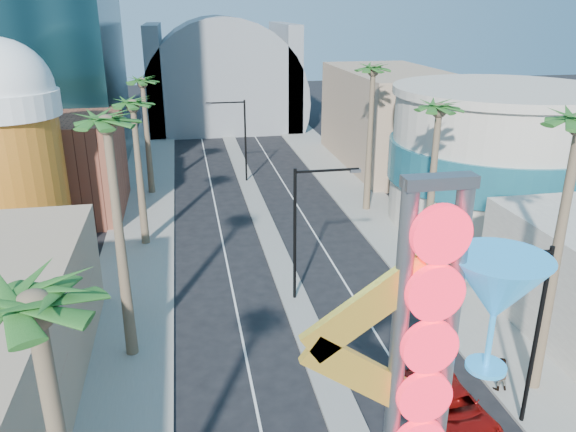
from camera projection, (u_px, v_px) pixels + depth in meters
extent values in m
cube|color=gray|center=(143.00, 220.00, 45.22)|extent=(5.00, 100.00, 0.15)
cube|color=gray|center=(368.00, 205.00, 48.53)|extent=(5.00, 100.00, 0.15)
cube|color=gray|center=(255.00, 201.00, 49.63)|extent=(1.60, 84.00, 0.15)
cube|color=brown|center=(58.00, 167.00, 45.46)|extent=(10.00, 10.00, 8.00)
cube|color=tan|center=(390.00, 118.00, 59.88)|extent=(10.00, 20.00, 10.00)
cylinder|color=#AC6C16|center=(17.00, 185.00, 37.58)|extent=(6.40, 6.40, 10.00)
cylinder|color=white|center=(3.00, 104.00, 35.68)|extent=(7.00, 7.00, 1.60)
sphere|color=white|center=(0.00, 91.00, 35.40)|extent=(6.60, 6.60, 6.60)
cylinder|color=#AFA294|center=(496.00, 160.00, 43.68)|extent=(16.00, 16.00, 10.00)
cylinder|color=#227184|center=(496.00, 160.00, 43.68)|extent=(16.60, 16.60, 3.00)
cylinder|color=#AFA294|center=(505.00, 91.00, 41.81)|extent=(16.60, 16.60, 0.60)
cylinder|color=slate|center=(223.00, 98.00, 79.52)|extent=(22.00, 16.00, 22.00)
cube|color=slate|center=(156.00, 78.00, 76.90)|extent=(2.00, 16.00, 14.00)
cube|color=slate|center=(285.00, 75.00, 80.04)|extent=(2.00, 16.00, 14.00)
cylinder|color=slate|center=(394.00, 393.00, 15.06)|extent=(0.44, 0.44, 12.00)
cylinder|color=slate|center=(443.00, 387.00, 15.30)|extent=(0.44, 0.44, 12.00)
cube|color=slate|center=(440.00, 182.00, 13.11)|extent=(1.80, 0.50, 0.30)
cylinder|color=red|center=(441.00, 235.00, 13.21)|extent=(1.50, 0.25, 1.50)
cylinder|color=red|center=(435.00, 293.00, 13.75)|extent=(1.50, 0.25, 1.50)
cylinder|color=red|center=(430.00, 347.00, 14.30)|extent=(1.50, 0.25, 1.50)
cylinder|color=red|center=(424.00, 397.00, 14.84)|extent=(1.50, 0.25, 1.50)
cube|color=yellow|center=(367.00, 308.00, 13.95)|extent=(3.47, 0.25, 2.80)
cube|color=yellow|center=(364.00, 375.00, 14.66)|extent=(3.47, 0.25, 2.80)
cone|color=#2694D9|center=(497.00, 289.00, 14.49)|extent=(2.60, 2.60, 1.80)
cylinder|color=#2694D9|center=(489.00, 342.00, 15.05)|extent=(0.16, 0.16, 1.60)
cylinder|color=#2694D9|center=(486.00, 367.00, 15.34)|extent=(1.10, 1.10, 0.12)
cylinder|color=black|center=(295.00, 237.00, 31.70)|extent=(0.18, 0.18, 8.00)
cube|color=black|center=(327.00, 170.00, 30.67)|extent=(3.60, 0.12, 0.12)
cube|color=slate|center=(355.00, 171.00, 30.99)|extent=(0.60, 0.25, 0.18)
cylinder|color=black|center=(246.00, 142.00, 53.77)|extent=(0.18, 0.18, 8.00)
cube|color=black|center=(225.00, 103.00, 52.12)|extent=(3.60, 0.12, 0.12)
cube|color=slate|center=(208.00, 104.00, 51.88)|extent=(0.60, 0.25, 0.18)
cylinder|color=black|center=(536.00, 340.00, 21.91)|extent=(0.18, 0.18, 8.00)
cube|color=black|center=(512.00, 255.00, 20.29)|extent=(3.24, 0.12, 0.12)
cube|color=slate|center=(475.00, 260.00, 20.08)|extent=(0.60, 0.25, 0.18)
sphere|color=#164417|center=(35.00, 311.00, 11.29)|extent=(2.40, 2.40, 2.40)
cylinder|color=brown|center=(121.00, 249.00, 25.83)|extent=(0.40, 0.40, 11.50)
sphere|color=#164417|center=(107.00, 125.00, 23.81)|extent=(2.40, 2.40, 2.40)
cylinder|color=brown|center=(140.00, 178.00, 38.97)|extent=(0.40, 0.40, 10.00)
sphere|color=#164417|center=(133.00, 106.00, 37.22)|extent=(2.40, 2.40, 2.40)
cylinder|color=brown|center=(147.00, 140.00, 50.01)|extent=(0.40, 0.40, 10.00)
sphere|color=#164417|center=(142.00, 83.00, 48.25)|extent=(2.40, 2.40, 2.40)
cylinder|color=brown|center=(554.00, 268.00, 23.36)|extent=(0.40, 0.40, 12.00)
cylinder|color=brown|center=(431.00, 195.00, 34.66)|extent=(0.40, 0.40, 10.50)
sphere|color=#164417|center=(439.00, 110.00, 32.82)|extent=(2.40, 2.40, 2.40)
cylinder|color=brown|center=(369.00, 144.00, 45.53)|extent=(0.40, 0.40, 11.50)
sphere|color=#164417|center=(373.00, 71.00, 43.50)|extent=(2.40, 2.40, 2.40)
imported|color=maroon|center=(451.00, 408.00, 23.09)|extent=(2.87, 5.45, 1.46)
imported|color=gray|center=(500.00, 374.00, 24.89)|extent=(0.81, 0.65, 1.58)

